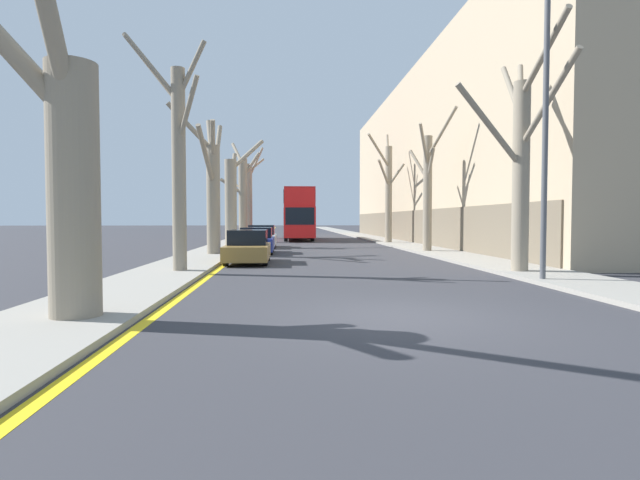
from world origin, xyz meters
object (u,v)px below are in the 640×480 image
Objects in this scene: street_tree_left_1 at (177,157)px; street_tree_right_0 at (521,159)px; street_tree_left_3 at (232,197)px; lamp_post at (543,103)px; street_tree_left_0 at (64,160)px; street_tree_right_1 at (428,188)px; street_tree_left_2 at (212,187)px; parked_car_0 at (248,247)px; street_tree_left_5 at (249,197)px; street_tree_right_2 at (388,189)px; parked_car_2 at (262,237)px; street_tree_left_4 at (243,196)px; parked_car_1 at (256,241)px; double_decker_bus at (298,212)px.

street_tree_right_0 is (11.28, -1.00, -0.09)m from street_tree_left_1.
lamp_post is (10.73, -18.91, 1.85)m from street_tree_left_3.
street_tree_left_0 is 8.04m from street_tree_left_1.
lamp_post is (-0.46, -12.96, 1.54)m from street_tree_right_1.
street_tree_left_2 is 5.48m from parked_car_0.
lamp_post reaches higher than street_tree_left_5.
street_tree_left_1 is 23.11m from street_tree_right_2.
street_tree_left_3 reaches higher than parked_car_2.
street_tree_left_3 is at bearing 89.62° from street_tree_left_1.
street_tree_right_1 reaches higher than parked_car_0.
street_tree_left_4 is 1.99× the size of parked_car_1.
street_tree_left_2 is 0.89× the size of street_tree_left_4.
lamp_post reaches higher than street_tree_right_0.
double_decker_bus is at bearing 102.88° from street_tree_right_0.
lamp_post is at bearing -68.15° from street_tree_left_4.
street_tree_left_3 is 1.76× the size of parked_car_1.
street_tree_left_4 reaches higher than street_tree_right_1.
street_tree_left_5 is 24.85m from street_tree_right_1.
parked_car_1 is (2.01, 9.99, -3.23)m from street_tree_left_1.
double_decker_bus is (4.59, 12.06, -0.73)m from street_tree_left_3.
parked_car_2 is (0.00, 11.62, 0.03)m from parked_car_0.
street_tree_left_1 is 23.53m from street_tree_left_4.
double_decker_bus is at bearing 76.36° from street_tree_left_2.
street_tree_right_1 is at bearing -32.02° from parked_car_2.
street_tree_right_0 is 1.84× the size of parked_car_1.
street_tree_right_1 is at bearing 7.98° from street_tree_left_2.
street_tree_left_1 is 1.97× the size of parked_car_2.
street_tree_left_1 is 31.95m from street_tree_left_5.
double_decker_bus is (4.90, 35.77, -0.32)m from street_tree_left_0.
parked_car_1 is (-2.67, -17.82, -1.85)m from double_decker_bus.
parked_car_0 is at bearing 63.20° from street_tree_left_1.
double_decker_bus is at bearing 77.63° from parked_car_2.
street_tree_left_5 reaches higher than street_tree_right_1.
street_tree_right_0 reaches higher than double_decker_bus.
parked_car_0 is at bearing -90.00° from parked_car_1.
street_tree_left_5 reaches higher than street_tree_left_4.
street_tree_left_5 reaches higher than double_decker_bus.
street_tree_right_2 reaches higher than street_tree_left_4.
street_tree_left_2 is 14.61m from street_tree_right_0.
street_tree_left_2 is 7.54m from street_tree_left_3.
street_tree_left_3 reaches higher than parked_car_0.
street_tree_left_1 is at bearing -97.35° from parked_car_2.
street_tree_right_2 is at bearing 90.05° from street_tree_right_0.
street_tree_left_5 is at bearing 89.96° from street_tree_left_1.
street_tree_left_1 is at bearing -90.38° from street_tree_left_3.
parked_car_0 is at bearing -80.77° from street_tree_left_3.
street_tree_left_4 is 19.86m from parked_car_0.
street_tree_left_0 is at bearing -156.46° from lamp_post.
street_tree_left_1 is 1.14× the size of street_tree_left_3.
street_tree_left_4 is 28.78m from lamp_post.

